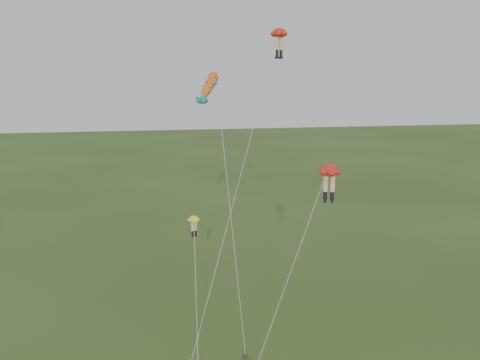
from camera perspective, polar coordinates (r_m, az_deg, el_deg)
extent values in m
plane|color=#2C4819|center=(37.93, -0.73, -18.64)|extent=(300.00, 300.00, 0.00)
ellipsoid|color=red|center=(44.88, 4.21, 15.42)|extent=(1.91, 1.91, 0.71)
cylinder|color=#F0BA8E|center=(44.69, 3.99, 14.37)|extent=(0.31, 0.31, 1.08)
cylinder|color=black|center=(44.65, 3.97, 13.33)|extent=(0.25, 0.25, 0.54)
cube|color=black|center=(44.64, 3.97, 12.88)|extent=(0.30, 0.36, 0.16)
cylinder|color=#F0BA8E|center=(44.98, 4.40, 14.34)|extent=(0.31, 0.31, 1.08)
cylinder|color=black|center=(44.94, 4.39, 13.31)|extent=(0.25, 0.25, 0.54)
cube|color=black|center=(44.93, 4.38, 12.87)|extent=(0.30, 0.36, 0.16)
cylinder|color=silver|center=(38.87, -0.06, 0.08)|extent=(8.79, 11.68, 22.31)
ellipsoid|color=red|center=(37.88, 9.52, 1.07)|extent=(2.07, 2.07, 0.80)
cylinder|color=#F0BA8E|center=(38.06, 9.11, -0.31)|extent=(0.35, 0.35, 1.22)
cylinder|color=black|center=(38.25, 9.07, -1.65)|extent=(0.28, 0.28, 0.61)
cube|color=black|center=(38.34, 9.05, -2.22)|extent=(0.31, 0.40, 0.18)
cylinder|color=#F0BA8E|center=(38.05, 9.84, -0.34)|extent=(0.35, 0.35, 1.22)
cylinder|color=black|center=(38.25, 9.80, -1.68)|extent=(0.28, 0.28, 0.61)
cube|color=black|center=(38.33, 9.78, -2.25)|extent=(0.31, 0.40, 0.18)
cylinder|color=silver|center=(35.98, 5.68, -9.04)|extent=(6.63, 5.30, 12.49)
ellipsoid|color=#FFF720|center=(38.52, -4.95, -4.14)|extent=(1.21, 1.21, 0.45)
cylinder|color=#F0BA8E|center=(38.60, -5.10, -4.93)|extent=(0.20, 0.20, 0.69)
cylinder|color=black|center=(38.74, -5.09, -5.66)|extent=(0.16, 0.16, 0.34)
cube|color=black|center=(38.81, -5.08, -5.98)|extent=(0.19, 0.23, 0.10)
cylinder|color=#F0BA8E|center=(38.74, -4.76, -4.86)|extent=(0.20, 0.20, 0.69)
cylinder|color=black|center=(38.89, -4.75, -5.59)|extent=(0.16, 0.16, 0.34)
cube|color=black|center=(38.95, -4.75, -5.91)|extent=(0.19, 0.23, 0.10)
cylinder|color=silver|center=(35.64, -4.70, -12.50)|extent=(0.80, 9.03, 8.72)
ellipsoid|color=orange|center=(42.49, -3.29, 10.07)|extent=(2.36, 2.89, 2.57)
sphere|color=orange|center=(42.49, -3.29, 10.07)|extent=(1.45, 1.55, 1.27)
cone|color=teal|center=(42.49, -3.29, 10.07)|extent=(1.24, 1.36, 1.22)
cone|color=teal|center=(42.49, -3.29, 10.07)|extent=(1.24, 1.36, 1.22)
cone|color=teal|center=(42.49, -3.29, 10.07)|extent=(0.70, 0.77, 0.68)
cone|color=teal|center=(42.49, -3.29, 10.07)|extent=(0.70, 0.77, 0.68)
cone|color=red|center=(42.49, -3.29, 10.07)|extent=(0.73, 0.79, 0.67)
cylinder|color=silver|center=(39.03, -1.49, -3.26)|extent=(1.02, 9.69, 17.82)
cube|color=black|center=(38.09, 0.58, -18.30)|extent=(0.25, 0.35, 0.24)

